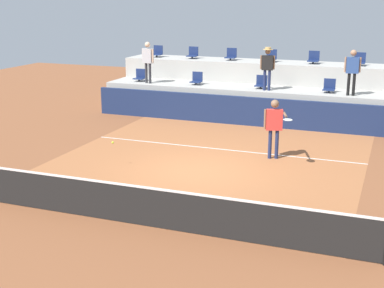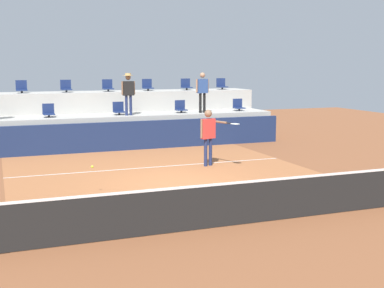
{
  "view_description": "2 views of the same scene",
  "coord_description": "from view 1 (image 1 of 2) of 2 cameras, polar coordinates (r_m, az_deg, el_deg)",
  "views": [
    {
      "loc": [
        5.13,
        -13.85,
        4.83
      ],
      "look_at": [
        0.21,
        -0.95,
        1.06
      ],
      "focal_mm": 51.15,
      "sensor_mm": 36.0,
      "label": 1
    },
    {
      "loc": [
        -4.61,
        -13.14,
        3.24
      ],
      "look_at": [
        0.29,
        -0.33,
        1.13
      ],
      "focal_mm": 48.33,
      "sensor_mm": 36.0,
      "label": 2
    }
  ],
  "objects": [
    {
      "name": "tennis_net",
      "position": [
        11.92,
        -6.22,
        -6.14
      ],
      "size": [
        10.48,
        0.08,
        1.07
      ],
      "color": "black",
      "rests_on": "ground_plane"
    },
    {
      "name": "spectator_with_hat",
      "position": [
        21.4,
        7.88,
        8.23
      ],
      "size": [
        0.57,
        0.43,
        1.67
      ],
      "color": "navy",
      "rests_on": "seating_tier_lower"
    },
    {
      "name": "court_inner_paint",
      "position": [
        16.44,
        1.74,
        -1.82
      ],
      "size": [
        9.0,
        10.0,
        0.01
      ],
      "primitive_type": "cube",
      "color": "#A36038",
      "rests_on": "ground_plane"
    },
    {
      "name": "spectator_in_white",
      "position": [
        23.07,
        -4.63,
        8.9
      ],
      "size": [
        0.6,
        0.28,
        1.72
      ],
      "color": "#2D2D33",
      "rests_on": "seating_tier_lower"
    },
    {
      "name": "tennis_player",
      "position": [
        16.6,
        8.61,
        2.21
      ],
      "size": [
        1.04,
        1.17,
        1.82
      ],
      "color": "navy",
      "rests_on": "ground_plane"
    },
    {
      "name": "stadium_chair_upper_center",
      "position": [
        23.59,
        8.25,
        8.99
      ],
      "size": [
        0.44,
        0.4,
        0.52
      ],
      "color": "#2D2D33",
      "rests_on": "seating_tier_upper"
    },
    {
      "name": "stadium_chair_upper_far_left",
      "position": [
        25.27,
        -3.63,
        9.53
      ],
      "size": [
        0.44,
        0.4,
        0.52
      ],
      "color": "#2D2D33",
      "rests_on": "seating_tier_upper"
    },
    {
      "name": "court_service_line",
      "position": [
        17.71,
        3.23,
        -0.56
      ],
      "size": [
        9.0,
        0.06,
        0.0
      ],
      "primitive_type": "cube",
      "color": "silver",
      "rests_on": "ground_plane"
    },
    {
      "name": "stadium_chair_upper_left",
      "position": [
        24.61,
        0.08,
        9.4
      ],
      "size": [
        0.44,
        0.4,
        0.52
      ],
      "color": "#2D2D33",
      "rests_on": "seating_tier_upper"
    },
    {
      "name": "stadium_chair_upper_right",
      "position": [
        23.07,
        17.09,
        8.35
      ],
      "size": [
        0.44,
        0.4,
        0.52
      ],
      "color": "#2D2D33",
      "rests_on": "seating_tier_upper"
    },
    {
      "name": "tennis_ball",
      "position": [
        15.92,
        -8.26,
        0.15
      ],
      "size": [
        0.07,
        0.07,
        0.07
      ],
      "color": "#CCE033"
    },
    {
      "name": "seating_tier_upper",
      "position": [
        23.82,
        8.23,
        5.98
      ],
      "size": [
        13.0,
        1.8,
        2.1
      ],
      "primitive_type": "cube",
      "color": "#ADAAA3",
      "rests_on": "ground_plane"
    },
    {
      "name": "stadium_chair_lower_right",
      "position": [
        21.49,
        14.12,
        5.8
      ],
      "size": [
        0.44,
        0.4,
        0.52
      ],
      "color": "#2D2D33",
      "rests_on": "seating_tier_lower"
    },
    {
      "name": "stadium_chair_lower_far_left",
      "position": [
        23.77,
        -5.46,
        7.06
      ],
      "size": [
        0.44,
        0.4,
        0.52
      ],
      "color": "#2D2D33",
      "rests_on": "seating_tier_lower"
    },
    {
      "name": "stadium_chair_lower_left",
      "position": [
        22.74,
        0.49,
        6.76
      ],
      "size": [
        0.44,
        0.4,
        0.52
      ],
      "color": "#2D2D33",
      "rests_on": "seating_tier_lower"
    },
    {
      "name": "stadium_chair_lower_center",
      "position": [
        21.95,
        7.23,
        6.33
      ],
      "size": [
        0.44,
        0.4,
        0.52
      ],
      "color": "#2D2D33",
      "rests_on": "seating_tier_lower"
    },
    {
      "name": "spectator_leaning_on_rail",
      "position": [
        20.92,
        16.39,
        7.59
      ],
      "size": [
        0.59,
        0.24,
        1.68
      ],
      "color": "black",
      "rests_on": "seating_tier_lower"
    },
    {
      "name": "ground_plane",
      "position": [
        15.54,
        0.53,
        -2.85
      ],
      "size": [
        40.0,
        40.0,
        0.0
      ],
      "primitive_type": "plane",
      "color": "brown"
    },
    {
      "name": "stadium_chair_upper_mid_left",
      "position": [
        24.04,
        4.1,
        9.22
      ],
      "size": [
        0.44,
        0.4,
        0.52
      ],
      "color": "#2D2D33",
      "rests_on": "seating_tier_upper"
    },
    {
      "name": "sponsor_backboard",
      "position": [
        20.94,
        6.27,
        3.38
      ],
      "size": [
        13.0,
        0.16,
        1.1
      ],
      "primitive_type": "cube",
      "color": "navy",
      "rests_on": "ground_plane"
    },
    {
      "name": "seating_tier_lower",
      "position": [
        22.17,
        7.14,
        4.21
      ],
      "size": [
        13.0,
        1.8,
        1.25
      ],
      "primitive_type": "cube",
      "color": "#ADAAA3",
      "rests_on": "ground_plane"
    },
    {
      "name": "stadium_chair_upper_mid_right",
      "position": [
        23.27,
        12.57,
        8.7
      ],
      "size": [
        0.44,
        0.4,
        0.52
      ],
      "color": "#2D2D33",
      "rests_on": "seating_tier_upper"
    }
  ]
}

